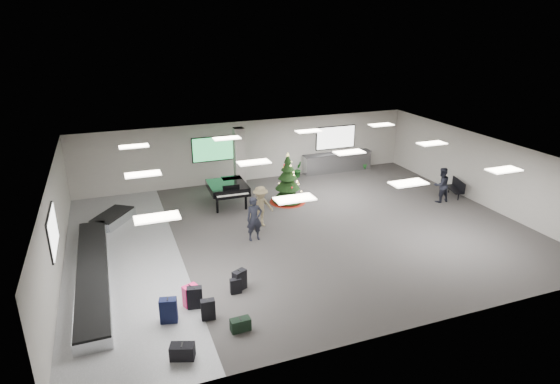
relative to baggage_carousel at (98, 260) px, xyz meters
name	(u,v)px	position (x,y,z in m)	size (l,w,h in m)	color
ground	(302,231)	(7.84, 0.08, -0.21)	(18.00, 18.00, 0.00)	#373432
room_envelope	(288,173)	(7.46, 0.75, 2.12)	(18.02, 14.02, 3.21)	#B2ADA2
baggage_carousel	(98,260)	(0.00, 0.00, 0.00)	(2.28, 9.71, 0.43)	silver
service_counter	(337,162)	(12.84, 6.73, 0.33)	(4.05, 0.65, 1.08)	silver
suitcase_0	(208,309)	(2.96, -4.46, 0.10)	(0.42, 0.26, 0.65)	black
suitcase_1	(195,298)	(2.71, -3.77, 0.13)	(0.48, 0.31, 0.71)	black
pink_suitcase	(190,295)	(2.61, -3.61, 0.13)	(0.50, 0.39, 0.70)	#EB1E62
suitcase_3	(240,280)	(4.24, -3.26, 0.12)	(0.51, 0.42, 0.69)	black
navy_suitcase	(169,310)	(1.88, -4.20, 0.16)	(0.54, 0.39, 0.77)	black
green_duffel	(240,325)	(3.68, -5.30, -0.03)	(0.57, 0.30, 0.39)	black
suitcase_7	(236,286)	(4.06, -3.43, 0.04)	(0.35, 0.19, 0.52)	black
black_duffel	(182,352)	(1.98, -5.88, -0.01)	(0.70, 0.53, 0.43)	black
christmas_tree	(288,185)	(8.48, 3.30, 0.62)	(1.70, 1.70, 2.43)	maroon
grand_piano	(228,188)	(5.74, 3.85, 0.67)	(1.76, 2.21, 1.24)	black
bench	(456,187)	(16.43, 1.14, 0.26)	(0.80, 1.40, 0.84)	black
traveler_a	(254,219)	(5.79, 0.01, 0.67)	(0.64, 0.42, 1.76)	black
traveler_b	(261,207)	(6.42, 1.14, 0.66)	(1.13, 0.65, 1.75)	#837251
traveler_bench	(441,185)	(15.24, 0.80, 0.63)	(0.82, 0.64, 1.68)	black
potted_plant_left	(298,169)	(10.37, 6.58, 0.22)	(0.48, 0.39, 0.87)	#143F19
potted_plant_right	(364,163)	(14.50, 6.58, 0.17)	(0.43, 0.43, 0.76)	#143F19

